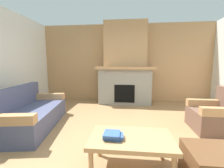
{
  "coord_description": "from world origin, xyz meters",
  "views": [
    {
      "loc": [
        0.08,
        -2.37,
        1.3
      ],
      "look_at": [
        -0.24,
        0.68,
        0.89
      ],
      "focal_mm": 23.64,
      "sensor_mm": 36.0,
      "label": 1
    }
  ],
  "objects": [
    {
      "name": "couch",
      "position": [
        -1.9,
        0.38,
        0.29
      ],
      "size": [
        1.11,
        1.91,
        0.85
      ],
      "color": "#474C6B",
      "rests_on": "ground"
    },
    {
      "name": "book_stack_near_edge",
      "position": [
        -0.08,
        -0.73,
        0.47
      ],
      "size": [
        0.25,
        0.22,
        0.07
      ],
      "color": "#335699",
      "rests_on": "coffee_table"
    },
    {
      "name": "ground",
      "position": [
        0.0,
        0.0,
        0.0
      ],
      "size": [
        9.0,
        9.0,
        0.0
      ],
      "primitive_type": "plane",
      "color": "#9E754C"
    },
    {
      "name": "fireplace",
      "position": [
        0.0,
        2.62,
        1.16
      ],
      "size": [
        1.9,
        0.82,
        2.7
      ],
      "color": "gray",
      "rests_on": "ground"
    },
    {
      "name": "wall_back_wood_panel",
      "position": [
        0.0,
        3.0,
        1.35
      ],
      "size": [
        6.0,
        0.12,
        2.7
      ],
      "primitive_type": "cube",
      "color": "tan",
      "rests_on": "ground"
    },
    {
      "name": "coffee_table",
      "position": [
        0.14,
        -0.67,
        0.38
      ],
      "size": [
        1.0,
        0.6,
        0.43
      ],
      "color": "tan",
      "rests_on": "ground"
    },
    {
      "name": "armchair",
      "position": [
        1.82,
        0.61,
        0.29
      ],
      "size": [
        0.77,
        0.77,
        0.85
      ],
      "color": "brown",
      "rests_on": "ground"
    },
    {
      "name": "ottoman",
      "position": [
        1.0,
        -0.83,
        0.2
      ],
      "size": [
        0.52,
        0.52,
        0.4
      ],
      "primitive_type": "cube",
      "color": "brown",
      "rests_on": "ground"
    }
  ]
}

